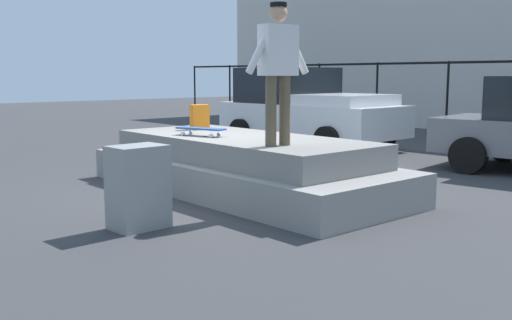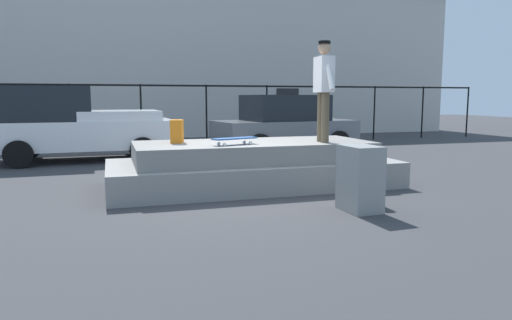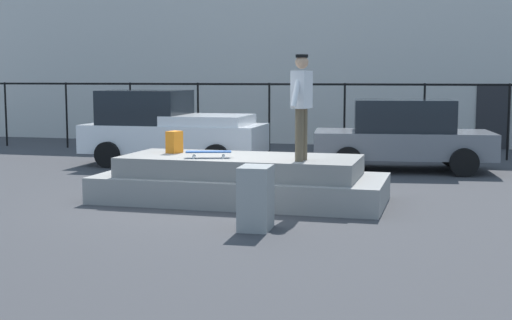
% 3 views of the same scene
% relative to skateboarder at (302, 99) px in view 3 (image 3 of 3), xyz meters
% --- Properties ---
extents(ground_plane, '(60.00, 60.00, 0.00)m').
position_rel_skateboarder_xyz_m(ground_plane, '(-1.54, 0.12, -1.84)').
color(ground_plane, '#38383A').
extents(concrete_ledge, '(5.11, 2.15, 0.81)m').
position_rel_skateboarder_xyz_m(concrete_ledge, '(-1.18, 0.40, -1.48)').
color(concrete_ledge, gray).
rests_on(concrete_ledge, ground_plane).
extents(skateboarder, '(0.29, 0.96, 1.77)m').
position_rel_skateboarder_xyz_m(skateboarder, '(0.00, 0.00, 0.00)').
color(skateboarder, brown).
rests_on(skateboarder, concrete_ledge).
extents(skateboard, '(0.81, 0.43, 0.12)m').
position_rel_skateboarder_xyz_m(skateboard, '(-1.63, -0.02, -0.94)').
color(skateboard, '#264C8C').
rests_on(skateboard, concrete_ledge).
extents(backpack, '(0.27, 0.32, 0.41)m').
position_rel_skateboarder_xyz_m(backpack, '(-2.51, 0.59, -0.83)').
color(backpack, orange).
rests_on(backpack, concrete_ledge).
extents(car_white_pickup_near, '(4.51, 2.28, 1.87)m').
position_rel_skateboarder_xyz_m(car_white_pickup_near, '(-4.43, 5.07, -0.92)').
color(car_white_pickup_near, white).
rests_on(car_white_pickup_near, ground_plane).
extents(car_grey_sedan_mid, '(4.34, 2.56, 1.68)m').
position_rel_skateboarder_xyz_m(car_grey_sedan_mid, '(1.34, 5.44, -0.99)').
color(car_grey_sedan_mid, slate).
rests_on(car_grey_sedan_mid, ground_plane).
extents(utility_box, '(0.47, 0.62, 0.93)m').
position_rel_skateboarder_xyz_m(utility_box, '(-0.29, -1.85, -1.38)').
color(utility_box, gray).
rests_on(utility_box, ground_plane).
extents(fence_row, '(24.06, 0.06, 2.04)m').
position_rel_skateboarder_xyz_m(fence_row, '(-1.54, 8.28, -0.44)').
color(fence_row, black).
rests_on(fence_row, ground_plane).
extents(warehouse_building, '(26.71, 7.19, 6.58)m').
position_rel_skateboarder_xyz_m(warehouse_building, '(-1.54, 14.73, 1.45)').
color(warehouse_building, beige).
rests_on(warehouse_building, ground_plane).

